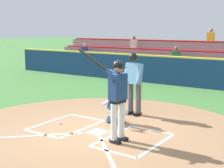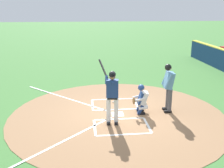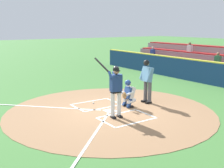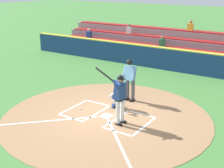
{
  "view_description": "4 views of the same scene",
  "coord_description": "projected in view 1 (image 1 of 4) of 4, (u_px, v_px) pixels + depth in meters",
  "views": [
    {
      "loc": [
        -4.7,
        6.29,
        2.58
      ],
      "look_at": [
        0.47,
        -1.32,
        1.0
      ],
      "focal_mm": 52.58,
      "sensor_mm": 36.0,
      "label": 1
    },
    {
      "loc": [
        -9.09,
        1.18,
        3.92
      ],
      "look_at": [
        -0.05,
        0.21,
        1.22
      ],
      "focal_mm": 42.32,
      "sensor_mm": 36.0,
      "label": 2
    },
    {
      "loc": [
        -8.7,
        5.81,
        3.24
      ],
      "look_at": [
        0.26,
        -0.26,
        1.0
      ],
      "focal_mm": 45.09,
      "sensor_mm": 36.0,
      "label": 3
    },
    {
      "loc": [
        -6.17,
        9.04,
        4.93
      ],
      "look_at": [
        0.17,
        -0.65,
        1.11
      ],
      "focal_mm": 49.64,
      "sensor_mm": 36.0,
      "label": 4
    }
  ],
  "objects": [
    {
      "name": "dirt_circle",
      "position": [
        98.0,
        132.0,
        8.17
      ],
      "size": [
        8.0,
        8.0,
        0.01
      ],
      "primitive_type": "cylinder",
      "color": "#99704C",
      "rests_on": "ground"
    },
    {
      "name": "bleacher_stand",
      "position": [
        219.0,
        66.0,
        16.37
      ],
      "size": [
        20.0,
        3.4,
        2.55
      ],
      "color": "gray",
      "rests_on": "ground"
    },
    {
      "name": "catcher",
      "position": [
        116.0,
        103.0,
        8.82
      ],
      "size": [
        0.59,
        0.65,
        1.13
      ],
      "color": "black",
      "rests_on": "ground"
    },
    {
      "name": "batter",
      "position": [
        117.0,
        95.0,
        7.32
      ],
      "size": [
        1.0,
        0.63,
        2.13
      ],
      "color": "white",
      "rests_on": "ground"
    },
    {
      "name": "backstop_wall",
      "position": [
        201.0,
        73.0,
        14.17
      ],
      "size": [
        22.0,
        0.36,
        1.31
      ],
      "color": "navy",
      "rests_on": "ground"
    },
    {
      "name": "plate_umpire",
      "position": [
        134.0,
        80.0,
        9.63
      ],
      "size": [
        0.6,
        0.43,
        1.86
      ],
      "color": "#4C4C51",
      "rests_on": "ground"
    },
    {
      "name": "home_plate_and_chalk",
      "position": [
        75.0,
        142.0,
        7.45
      ],
      "size": [
        7.93,
        4.91,
        0.01
      ],
      "color": "white",
      "rests_on": "dirt_circle"
    },
    {
      "name": "ground_plane",
      "position": [
        98.0,
        133.0,
        8.17
      ],
      "size": [
        120.0,
        120.0,
        0.0
      ],
      "primitive_type": "plane",
      "color": "#427A38"
    },
    {
      "name": "baseball",
      "position": [
        60.0,
        123.0,
        8.84
      ],
      "size": [
        0.07,
        0.07,
        0.07
      ],
      "primitive_type": "sphere",
      "color": "white",
      "rests_on": "ground"
    }
  ]
}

